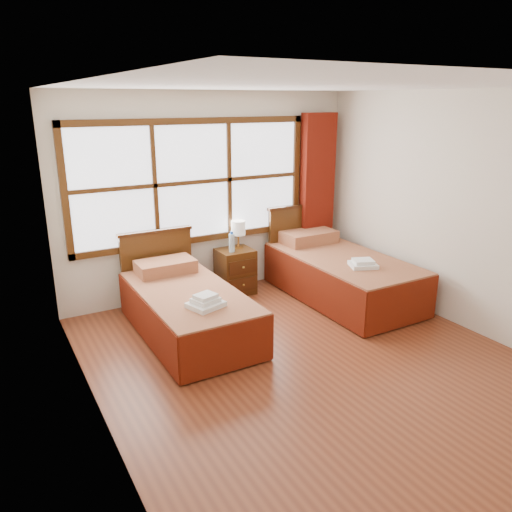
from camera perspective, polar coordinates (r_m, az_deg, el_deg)
floor at (r=5.11m, az=5.99°, el=-11.79°), size 4.50×4.50×0.00m
ceiling at (r=4.46m, az=7.09°, el=18.79°), size 4.50×4.50×0.00m
wall_back at (r=6.52m, az=-5.23°, el=6.89°), size 4.00×0.00×4.00m
wall_left at (r=3.84m, az=-18.48°, el=-1.47°), size 0.00×4.50×4.50m
wall_right at (r=5.99m, az=22.24°, el=4.72°), size 0.00×4.50×4.50m
window at (r=6.36m, az=-7.21°, el=8.38°), size 3.16×0.06×1.56m
curtain at (r=7.23m, az=6.95°, el=6.82°), size 0.50×0.16×2.30m
bed_left at (r=5.58m, az=-7.95°, el=-5.85°), size 1.00×2.02×0.97m
bed_right at (r=6.59m, az=9.49°, el=-1.96°), size 1.10×2.12×1.07m
nightstand at (r=6.65m, az=-2.35°, el=-1.76°), size 0.45×0.45×0.60m
towels_left at (r=4.99m, az=-5.78°, el=-5.25°), size 0.39×0.36×0.13m
towels_right at (r=6.11m, az=12.14°, el=-0.86°), size 0.39×0.37×0.09m
lamp at (r=6.58m, az=-2.05°, el=3.13°), size 0.19×0.19×0.37m
bottle_near at (r=6.44m, az=-2.77°, el=1.55°), size 0.07×0.07×0.27m
bottle_far at (r=6.43m, az=-2.82°, el=1.53°), size 0.07×0.07×0.27m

